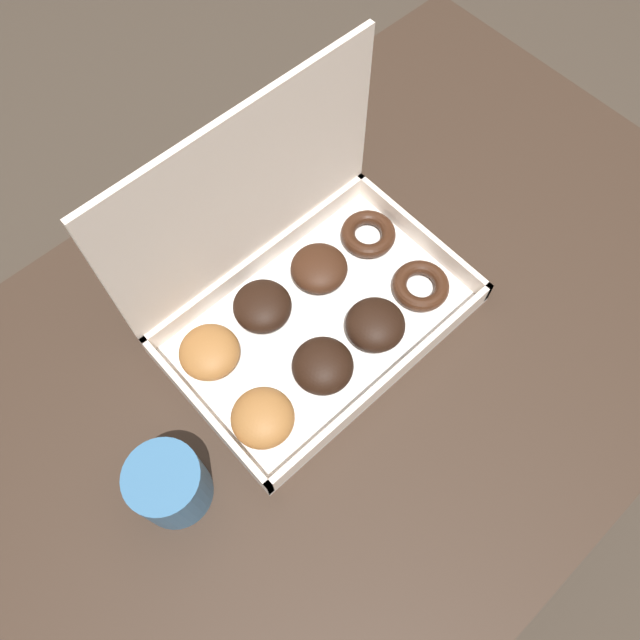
# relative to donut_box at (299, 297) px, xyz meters

# --- Properties ---
(ground_plane) EXTENTS (8.00, 8.00, 0.00)m
(ground_plane) POSITION_rel_donut_box_xyz_m (0.04, -0.06, -0.75)
(ground_plane) COLOR #42382D
(dining_table) EXTENTS (1.14, 0.76, 0.70)m
(dining_table) POSITION_rel_donut_box_xyz_m (0.04, -0.06, -0.15)
(dining_table) COLOR #38281E
(dining_table) RESTS_ON ground_plane
(donut_box) EXTENTS (0.39, 0.26, 0.29)m
(donut_box) POSITION_rel_donut_box_xyz_m (0.00, 0.00, 0.00)
(donut_box) COLOR white
(donut_box) RESTS_ON dining_table
(coffee_mug) EXTENTS (0.08, 0.08, 0.09)m
(coffee_mug) POSITION_rel_donut_box_xyz_m (-0.26, -0.08, -0.01)
(coffee_mug) COLOR teal
(coffee_mug) RESTS_ON dining_table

